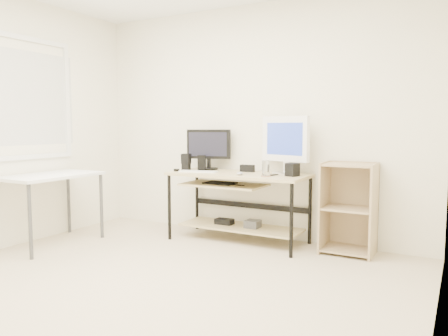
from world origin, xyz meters
TOP-DOWN VIEW (x-y plane):
  - room at (-0.14, 0.04)m, footprint 4.01×4.01m
  - desk at (-0.03, 1.66)m, footprint 1.50×0.65m
  - side_table at (-1.68, 0.60)m, footprint 0.60×1.00m
  - shelf_unit at (1.15, 1.82)m, footprint 0.50×0.40m
  - black_monitor at (-0.48, 1.83)m, footprint 0.50×0.22m
  - white_imac at (0.45, 1.85)m, footprint 0.57×0.20m
  - keyboard at (-0.43, 1.53)m, footprint 0.44×0.19m
  - mouse at (0.10, 1.49)m, footprint 0.08×0.11m
  - center_speaker at (0.02, 1.83)m, footprint 0.16×0.08m
  - speaker_left at (-0.69, 1.68)m, footprint 0.11×0.11m
  - speaker_right at (0.61, 1.66)m, footprint 0.14×0.14m
  - audio_controller at (-0.47, 1.67)m, footprint 0.10×0.09m
  - volume_puck at (-0.70, 1.50)m, footprint 0.08×0.08m
  - smartphone at (0.39, 1.65)m, footprint 0.10×0.14m
  - coaster at (0.38, 1.52)m, footprint 0.11×0.11m
  - drinking_glass at (0.38, 1.52)m, footprint 0.08×0.08m

SIDE VIEW (x-z plane):
  - shelf_unit at x=1.15m, z-range 0.00..0.90m
  - desk at x=-0.03m, z-range 0.16..0.91m
  - side_table at x=-1.68m, z-range 0.30..1.05m
  - coaster at x=0.38m, z-range 0.75..0.76m
  - smartphone at x=0.39m, z-range 0.75..0.76m
  - keyboard at x=-0.43m, z-range 0.75..0.76m
  - volume_puck at x=-0.70m, z-range 0.75..0.78m
  - mouse at x=0.10m, z-range 0.75..0.78m
  - center_speaker at x=0.02m, z-range 0.75..0.83m
  - speaker_right at x=0.61m, z-range 0.75..0.88m
  - drinking_glass at x=0.38m, z-range 0.76..0.91m
  - audio_controller at x=-0.47m, z-range 0.75..0.93m
  - speaker_left at x=-0.69m, z-range 0.75..0.94m
  - black_monitor at x=-0.48m, z-range 0.78..1.25m
  - white_imac at x=0.45m, z-range 0.80..1.41m
  - room at x=-0.14m, z-range 0.01..2.63m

